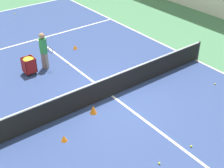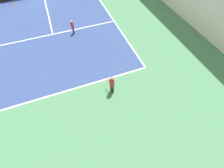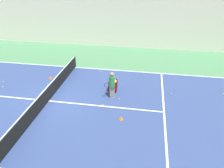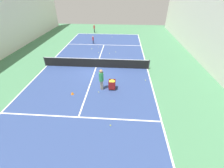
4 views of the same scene
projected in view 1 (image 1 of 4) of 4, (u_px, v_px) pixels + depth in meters
name	position (u px, v px, depth m)	size (l,w,h in m)	color
ground_plane	(112.00, 96.00, 12.56)	(40.30, 40.30, 0.00)	#477F56
court_playing_area	(112.00, 96.00, 12.56)	(10.20, 24.95, 0.00)	navy
line_baseline_far	(0.00, 12.00, 20.94)	(10.20, 0.10, 0.00)	white
line_sideline_right	(195.00, 60.00, 15.15)	(0.10, 24.95, 0.00)	white
line_service_far	(37.00, 39.00, 17.17)	(10.20, 0.10, 0.00)	white
line_centre_service	(112.00, 96.00, 12.55)	(0.10, 13.72, 0.00)	white
tennis_net	(112.00, 86.00, 12.29)	(10.50, 0.10, 0.95)	#2D2D33
coach_at_net	(43.00, 48.00, 13.99)	(0.48, 0.67, 1.73)	gray
ball_cart	(29.00, 63.00, 13.76)	(0.52, 0.52, 0.79)	maroon
training_cone_0	(93.00, 109.00, 11.52)	(0.26, 0.26, 0.33)	orange
training_cone_1	(64.00, 138.00, 10.29)	(0.21, 0.21, 0.22)	orange
training_cone_2	(75.00, 47.00, 16.11)	(0.23, 0.23, 0.22)	orange
tennis_ball_1	(191.00, 146.00, 10.08)	(0.07, 0.07, 0.07)	yellow
tennis_ball_5	(159.00, 163.00, 9.46)	(0.07, 0.07, 0.07)	yellow
tennis_ball_6	(44.00, 62.00, 14.90)	(0.07, 0.07, 0.07)	yellow
tennis_ball_13	(15.00, 14.00, 20.52)	(0.07, 0.07, 0.07)	yellow
tennis_ball_16	(69.00, 64.00, 14.76)	(0.07, 0.07, 0.07)	yellow
tennis_ball_17	(215.00, 84.00, 13.25)	(0.07, 0.07, 0.07)	yellow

